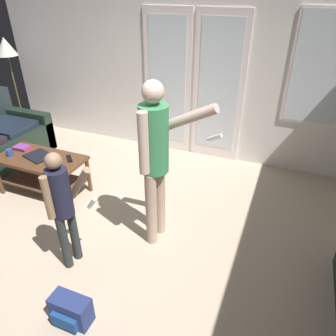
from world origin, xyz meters
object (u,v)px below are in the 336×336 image
coffee_table (42,167)px  laptop_closed (39,156)px  backpack (71,311)px  cup_near_edge (10,153)px  book_stack (22,147)px  person_adult (156,153)px  person_child (63,202)px  tv_remote_black (69,159)px  floor_lamp (7,53)px

coffee_table → laptop_closed: laptop_closed is taller
coffee_table → backpack: (1.44, -1.39, -0.25)m
cup_near_edge → book_stack: 0.21m
backpack → person_adult: bearing=78.4°
laptop_closed → cup_near_edge: size_ratio=3.61×
coffee_table → person_adult: 1.81m
laptop_closed → cup_near_edge: (-0.35, -0.12, 0.03)m
person_child → tv_remote_black: person_child is taller
person_child → tv_remote_black: bearing=125.8°
floor_lamp → book_stack: floor_lamp is taller
laptop_closed → cup_near_edge: bearing=-144.9°
book_stack → tv_remote_black: bearing=-0.4°
person_adult → cup_near_edge: 2.10m
laptop_closed → tv_remote_black: size_ratio=1.92×
person_adult → book_stack: 2.14m
tv_remote_black → book_stack: bearing=-136.9°
person_adult → floor_lamp: bearing=154.7°
coffee_table → person_adult: size_ratio=0.65×
backpack → book_stack: 2.39m
person_child → floor_lamp: (-2.63, 2.17, 0.69)m
tv_remote_black → floor_lamp: bearing=-168.5°
backpack → tv_remote_black: size_ratio=1.92×
person_child → backpack: person_child is taller
person_child → floor_lamp: bearing=140.5°
coffee_table → cup_near_edge: cup_near_edge is taller
person_child → laptop_closed: 1.42m
laptop_closed → tv_remote_black: (0.39, 0.08, 0.00)m
laptop_closed → cup_near_edge: cup_near_edge is taller
coffee_table → book_stack: bearing=163.8°
person_adult → laptop_closed: 1.79m
backpack → tv_remote_black: tv_remote_black is taller
person_child → book_stack: person_child is taller
person_child → book_stack: bearing=146.1°
person_adult → laptop_closed: size_ratio=5.16×
laptop_closed → book_stack: book_stack is taller
floor_lamp → backpack: 4.24m
tv_remote_black → person_child: bearing=-10.7°
backpack → cup_near_edge: cup_near_edge is taller
person_child → tv_remote_black: size_ratio=7.08×
tv_remote_black → coffee_table: bearing=-120.5°
laptop_closed → cup_near_edge: 0.37m
person_adult → person_child: (-0.61, -0.64, -0.30)m
person_adult → backpack: 1.49m
floor_lamp → cup_near_edge: floor_lamp is taller
person_child → laptop_closed: size_ratio=3.68×
coffee_table → backpack: coffee_table is taller
tv_remote_black → book_stack: (-0.75, 0.01, 0.01)m
cup_near_edge → tv_remote_black: (0.74, 0.20, -0.03)m
coffee_table → floor_lamp: size_ratio=0.67×
coffee_table → person_child: 1.41m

